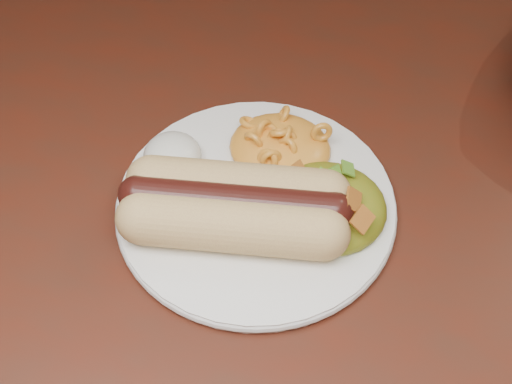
# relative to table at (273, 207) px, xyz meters

# --- Properties ---
(table) EXTENTS (1.60, 0.90, 0.75)m
(table) POSITION_rel_table_xyz_m (0.00, 0.00, 0.00)
(table) COLOR #49170C
(table) RESTS_ON floor
(plate) EXTENTS (0.21, 0.21, 0.01)m
(plate) POSITION_rel_table_xyz_m (0.00, -0.07, 0.10)
(plate) COLOR white
(plate) RESTS_ON table
(hotdog) EXTENTS (0.14, 0.09, 0.04)m
(hotdog) POSITION_rel_table_xyz_m (-0.01, -0.10, 0.12)
(hotdog) COLOR #FFE480
(hotdog) RESTS_ON plate
(mac_and_cheese) EXTENTS (0.08, 0.07, 0.03)m
(mac_and_cheese) POSITION_rel_table_xyz_m (0.01, -0.02, 0.12)
(mac_and_cheese) COLOR #FF963E
(mac_and_cheese) RESTS_ON plate
(sour_cream) EXTENTS (0.05, 0.05, 0.03)m
(sour_cream) POSITION_rel_table_xyz_m (-0.07, -0.05, 0.12)
(sour_cream) COLOR silver
(sour_cream) RESTS_ON plate
(taco_salad) EXTENTS (0.08, 0.08, 0.04)m
(taco_salad) POSITION_rel_table_xyz_m (0.05, -0.07, 0.12)
(taco_salad) COLOR #AF5E13
(taco_salad) RESTS_ON plate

